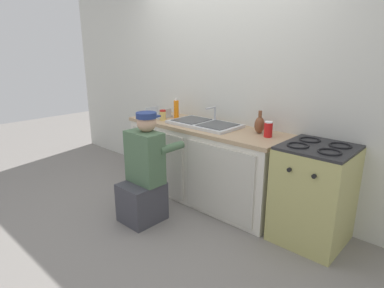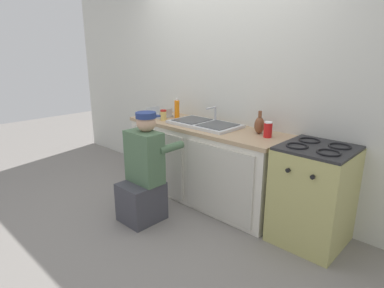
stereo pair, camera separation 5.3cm
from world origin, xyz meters
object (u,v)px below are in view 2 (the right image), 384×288
at_px(stove_range, 313,195).
at_px(vase_decorative, 259,125).
at_px(condiment_jar, 163,115).
at_px(spice_bottle_red, 260,126).
at_px(sink_double_basin, 205,124).
at_px(dish_rack_tray, 159,115).
at_px(soap_bottle_orange, 177,109).
at_px(soda_cup_red, 268,130).
at_px(plumber_person, 144,176).

distance_m(stove_range, vase_decorative, 0.83).
distance_m(condiment_jar, spice_bottle_red, 1.15).
height_order(sink_double_basin, dish_rack_tray, sink_double_basin).
xyz_separation_m(soap_bottle_orange, spice_bottle_red, (1.07, 0.16, -0.06)).
height_order(soda_cup_red, condiment_jar, soda_cup_red).
bearing_deg(sink_double_basin, plumber_person, -98.50).
distance_m(plumber_person, dish_rack_tray, 1.06).
xyz_separation_m(sink_double_basin, vase_decorative, (0.64, 0.10, 0.07)).
height_order(stove_range, soda_cup_red, soda_cup_red).
bearing_deg(dish_rack_tray, vase_decorative, 5.56).
height_order(plumber_person, soda_cup_red, plumber_person).
bearing_deg(plumber_person, sink_double_basin, 81.50).
relative_size(stove_range, condiment_jar, 7.10).
distance_m(sink_double_basin, spice_bottle_red, 0.62).
distance_m(soap_bottle_orange, spice_bottle_red, 1.08).
bearing_deg(condiment_jar, spice_bottle_red, 17.45).
bearing_deg(condiment_jar, sink_double_basin, 16.01).
distance_m(soda_cup_red, vase_decorative, 0.15).
height_order(stove_range, soap_bottle_orange, soap_bottle_orange).
xyz_separation_m(dish_rack_tray, spice_bottle_red, (1.31, 0.23, 0.03)).
relative_size(sink_double_basin, stove_range, 0.88).
bearing_deg(dish_rack_tray, soda_cup_red, 2.69).
bearing_deg(soda_cup_red, sink_double_basin, -177.37).
bearing_deg(spice_bottle_red, stove_range, -15.86).
distance_m(condiment_jar, dish_rack_tray, 0.24).
bearing_deg(dish_rack_tray, sink_double_basin, 2.74).
relative_size(plumber_person, condiment_jar, 8.63).
relative_size(condiment_jar, vase_decorative, 0.56).
distance_m(plumber_person, vase_decorative, 1.27).
xyz_separation_m(sink_double_basin, dish_rack_tray, (-0.72, -0.03, 0.01)).
bearing_deg(spice_bottle_red, vase_decorative, -60.29).
height_order(condiment_jar, dish_rack_tray, condiment_jar).
bearing_deg(plumber_person, spice_bottle_red, 54.50).
height_order(plumber_person, vase_decorative, same).
distance_m(soda_cup_red, spice_bottle_red, 0.25).
bearing_deg(vase_decorative, plumber_person, -130.63).
bearing_deg(soap_bottle_orange, stove_range, -1.41).
bearing_deg(soda_cup_red, dish_rack_tray, -177.31).
relative_size(stove_range, soda_cup_red, 5.98).
distance_m(sink_double_basin, soap_bottle_orange, 0.49).
xyz_separation_m(soda_cup_red, soap_bottle_orange, (-1.26, 0.01, 0.04)).
bearing_deg(sink_double_basin, soda_cup_red, 2.63).
bearing_deg(soap_bottle_orange, spice_bottle_red, 8.33).
bearing_deg(sink_double_basin, condiment_jar, -163.99).
height_order(soda_cup_red, dish_rack_tray, soda_cup_red).
relative_size(soda_cup_red, condiment_jar, 1.19).
xyz_separation_m(plumber_person, dish_rack_tray, (-0.61, 0.75, 0.44)).
distance_m(stove_range, spice_bottle_red, 0.87).
distance_m(vase_decorative, dish_rack_tray, 1.37).
distance_m(condiment_jar, vase_decorative, 1.18).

